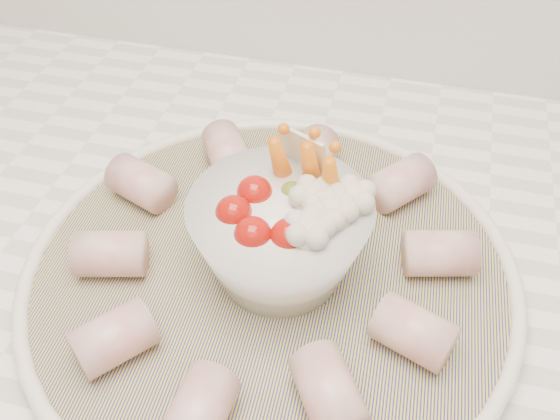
# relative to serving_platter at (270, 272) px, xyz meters

# --- Properties ---
(serving_platter) EXTENTS (0.40, 0.40, 0.02)m
(serving_platter) POSITION_rel_serving_platter_xyz_m (0.00, 0.00, 0.00)
(serving_platter) COLOR navy
(serving_platter) RESTS_ON kitchen_counter
(veggie_bowl) EXTENTS (0.14, 0.14, 0.11)m
(veggie_bowl) POSITION_rel_serving_platter_xyz_m (0.01, 0.00, 0.05)
(veggie_bowl) COLOR white
(veggie_bowl) RESTS_ON serving_platter
(cured_meat_rolls) EXTENTS (0.32, 0.31, 0.04)m
(cured_meat_rolls) POSITION_rel_serving_platter_xyz_m (-0.00, 0.00, 0.02)
(cured_meat_rolls) COLOR #C35A59
(cured_meat_rolls) RESTS_ON serving_platter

